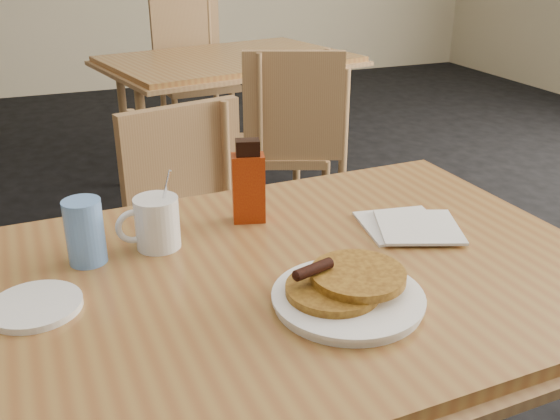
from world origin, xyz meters
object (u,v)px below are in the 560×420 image
at_px(chair_neighbor_near, 285,134).
at_px(coffee_mug, 156,222).
at_px(neighbor_table, 229,65).
at_px(pancake_plate, 347,292).
at_px(chair_neighbor_far, 191,64).
at_px(chair_main_far, 193,226).
at_px(main_table, 278,290).
at_px(blue_tumbler, 85,232).
at_px(syrup_bottle, 248,184).

bearing_deg(chair_neighbor_near, coffee_mug, -100.20).
relative_size(neighbor_table, chair_neighbor_near, 1.52).
bearing_deg(pancake_plate, chair_neighbor_far, 81.05).
bearing_deg(chair_main_far, main_table, -105.51).
height_order(neighbor_table, chair_neighbor_near, chair_neighbor_near).
distance_m(neighbor_table, coffee_mug, 2.12).
bearing_deg(chair_main_far, blue_tumbler, -134.42).
distance_m(main_table, chair_neighbor_far, 2.98).
xyz_separation_m(main_table, pancake_plate, (0.07, -0.14, 0.06)).
height_order(coffee_mug, syrup_bottle, syrup_bottle).
xyz_separation_m(chair_neighbor_far, chair_neighbor_near, (0.04, -1.48, -0.04)).
bearing_deg(neighbor_table, pancake_plate, -102.22).
bearing_deg(syrup_bottle, coffee_mug, -151.27).
distance_m(chair_neighbor_far, chair_neighbor_near, 1.48).
distance_m(pancake_plate, syrup_bottle, 0.38).
bearing_deg(chair_neighbor_far, pancake_plate, -103.64).
distance_m(neighbor_table, chair_main_far, 1.53).
height_order(pancake_plate, blue_tumbler, blue_tumbler).
height_order(chair_neighbor_far, syrup_bottle, chair_neighbor_far).
xyz_separation_m(chair_neighbor_far, coffee_mug, (-0.74, -2.75, 0.23)).
height_order(main_table, syrup_bottle, syrup_bottle).
bearing_deg(blue_tumbler, main_table, -27.40).
distance_m(chair_main_far, pancake_plate, 0.92).
bearing_deg(syrup_bottle, chair_main_far, 105.59).
relative_size(chair_neighbor_far, chair_neighbor_near, 1.07).
xyz_separation_m(chair_neighbor_near, syrup_bottle, (-0.57, -1.22, 0.30)).
bearing_deg(coffee_mug, chair_main_far, 54.10).
relative_size(chair_neighbor_far, blue_tumbler, 7.72).
height_order(main_table, chair_main_far, chair_main_far).
relative_size(chair_neighbor_near, syrup_bottle, 4.98).
distance_m(neighbor_table, chair_neighbor_far, 0.78).
height_order(chair_neighbor_near, blue_tumbler, chair_neighbor_near).
distance_m(chair_neighbor_near, pancake_plate, 1.69).
bearing_deg(pancake_plate, neighbor_table, 77.78).
height_order(chair_neighbor_far, coffee_mug, chair_neighbor_far).
relative_size(main_table, pancake_plate, 5.09).
bearing_deg(main_table, blue_tumbler, 152.60).
xyz_separation_m(neighbor_table, chair_neighbor_near, (0.03, -0.71, -0.17)).
distance_m(neighbor_table, pancake_plate, 2.35).
relative_size(neighbor_table, syrup_bottle, 7.58).
bearing_deg(chair_main_far, syrup_bottle, -103.29).
distance_m(chair_main_far, syrup_bottle, 0.60).
distance_m(chair_neighbor_far, pancake_plate, 3.11).
bearing_deg(chair_neighbor_far, syrup_bottle, -105.79).
relative_size(main_table, neighbor_table, 0.95).
bearing_deg(chair_neighbor_far, blue_tumbler, -112.20).
height_order(chair_neighbor_far, blue_tumbler, chair_neighbor_far).
relative_size(neighbor_table, pancake_plate, 5.37).
distance_m(main_table, chair_neighbor_near, 1.58).
xyz_separation_m(main_table, chair_neighbor_near, (0.59, 1.45, -0.17)).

